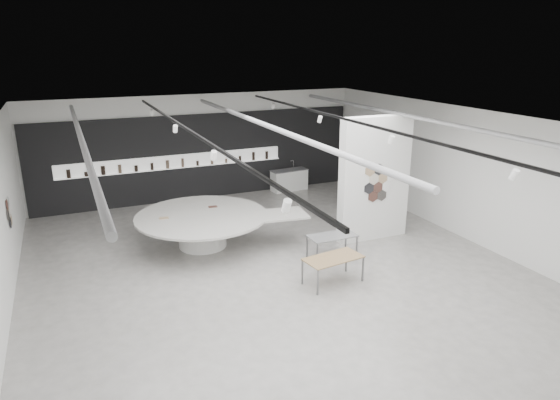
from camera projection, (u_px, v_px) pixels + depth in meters
name	position (u px, v px, depth m)	size (l,w,h in m)	color
room	(273.00, 194.00, 11.96)	(12.02, 14.02, 3.82)	#9E9A95
back_wall_display	(199.00, 157.00, 18.18)	(11.80, 0.27, 3.10)	black
partition_column	(375.00, 179.00, 14.29)	(2.20, 0.38, 3.60)	white
display_island	(205.00, 226.00, 14.03)	(4.93, 4.15, 0.95)	white
sample_table_wood	(333.00, 259.00, 11.85)	(1.49, 0.89, 0.66)	olive
sample_table_stone	(332.00, 237.00, 13.23)	(1.28, 0.65, 0.66)	slate
kitchen_counter	(289.00, 180.00, 19.47)	(1.49, 0.69, 1.14)	white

